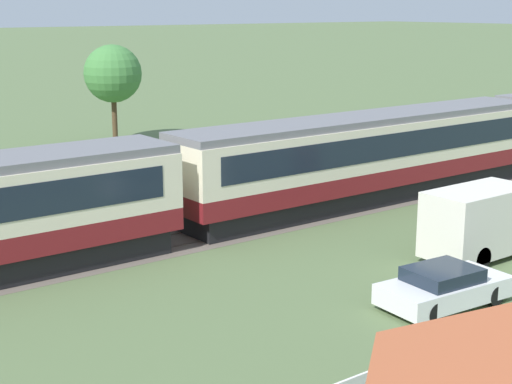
{
  "coord_description": "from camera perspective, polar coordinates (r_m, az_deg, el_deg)",
  "views": [
    {
      "loc": [
        -46.41,
        -25.25,
        8.72
      ],
      "look_at": [
        -28.21,
        -1.35,
        1.58
      ],
      "focal_mm": 55.0,
      "sensor_mm": 36.0,
      "label": 1
    }
  ],
  "objects": [
    {
      "name": "yard_tree_1",
      "position": [
        51.59,
        -10.38,
        8.45
      ],
      "size": [
        3.71,
        3.71,
        6.35
      ],
      "color": "#4C3823",
      "rests_on": "ground_plane"
    },
    {
      "name": "railway_track",
      "position": [
        37.53,
        9.84,
        -0.24
      ],
      "size": [
        145.53,
        3.6,
        0.04
      ],
      "color": "#665B51",
      "rests_on": "ground_plane"
    },
    {
      "name": "passenger_train",
      "position": [
        36.17,
        8.6,
        2.85
      ],
      "size": [
        105.13,
        3.15,
        3.97
      ],
      "color": "maroon",
      "rests_on": "ground_plane"
    },
    {
      "name": "parked_car_white",
      "position": [
        24.14,
        13.52,
        -6.73
      ],
      "size": [
        4.2,
        2.18,
        1.19
      ],
      "rotation": [
        0.0,
        0.0,
        -0.07
      ],
      "color": "white",
      "rests_on": "ground_plane"
    },
    {
      "name": "delivery_truck_red",
      "position": [
        29.15,
        16.62,
        -2.0
      ],
      "size": [
        5.83,
        2.0,
        2.52
      ],
      "color": "#B2281E",
      "rests_on": "ground_plane"
    }
  ]
}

